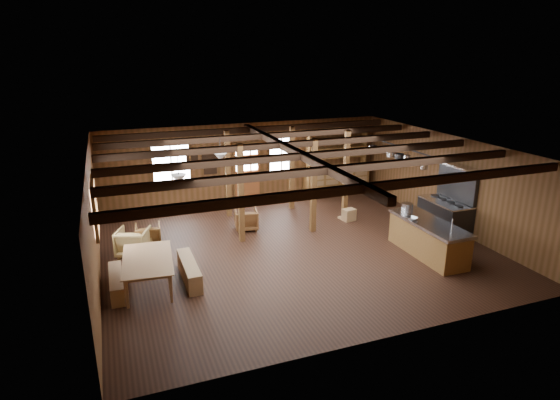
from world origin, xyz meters
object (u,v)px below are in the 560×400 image
(commercial_range, at_px, (447,211))
(dining_table, at_px, (150,272))
(armchair_a, at_px, (148,235))
(armchair_c, at_px, (133,242))
(armchair_b, at_px, (246,219))
(kitchen_island, at_px, (428,238))

(commercial_range, relative_size, dining_table, 1.05)
(commercial_range, distance_m, armchair_a, 8.61)
(dining_table, height_order, armchair_a, dining_table)
(commercial_range, height_order, armchair_a, commercial_range)
(commercial_range, relative_size, armchair_a, 2.98)
(dining_table, relative_size, armchair_c, 2.43)
(commercial_range, height_order, armchair_b, commercial_range)
(armchair_a, relative_size, armchair_b, 1.00)
(commercial_range, bearing_deg, armchair_a, 166.45)
(kitchen_island, xyz_separation_m, armchair_a, (-6.84, 3.19, -0.16))
(kitchen_island, bearing_deg, armchair_a, 155.20)
(dining_table, xyz_separation_m, armchair_a, (0.18, 2.39, -0.03))
(dining_table, xyz_separation_m, armchair_c, (-0.24, 1.93, 0.02))
(commercial_range, xyz_separation_m, dining_table, (-8.55, -0.38, -0.31))
(armchair_a, bearing_deg, kitchen_island, 159.91)
(kitchen_island, height_order, armchair_a, kitchen_island)
(armchair_b, height_order, armchair_c, armchair_c)
(dining_table, distance_m, armchair_a, 2.40)
(commercial_range, relative_size, armchair_b, 2.99)
(commercial_range, bearing_deg, armchair_c, 170.00)
(dining_table, bearing_deg, armchair_a, 0.69)
(armchair_a, distance_m, armchair_c, 0.63)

